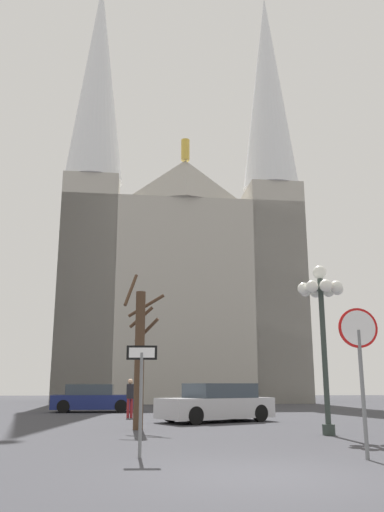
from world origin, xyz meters
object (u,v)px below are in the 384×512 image
(stop_sign, at_px, (360,351))
(pedestrian_walking, at_px, (130,394))
(bare_tree, at_px, (140,353))
(parked_car_far_navy, at_px, (93,399))
(parked_car_near_silver, at_px, (217,403))
(street_lamp, at_px, (322,307))
(cathedral, at_px, (180,270))
(one_way_arrow_sign, at_px, (141,384))

(stop_sign, distance_m, pedestrian_walking, 14.05)
(stop_sign, relative_size, bare_tree, 0.57)
(parked_car_far_navy, xyz_separation_m, pedestrian_walking, (2.18, -5.05, 0.32))
(parked_car_near_silver, xyz_separation_m, parked_car_far_navy, (-5.65, 7.53, -0.02))
(street_lamp, bearing_deg, parked_car_far_navy, 122.11)
(stop_sign, relative_size, parked_car_far_navy, 0.68)
(cathedral, height_order, one_way_arrow_sign, cathedral)
(stop_sign, height_order, street_lamp, street_lamp)
(cathedral, relative_size, pedestrian_walking, 22.86)
(cathedral, bearing_deg, pedestrian_walking, -98.03)
(bare_tree, bearing_deg, parked_car_near_silver, 49.52)
(cathedral, distance_m, parked_car_near_silver, 25.29)
(street_lamp, xyz_separation_m, bare_tree, (-5.49, 2.21, -1.25))
(one_way_arrow_sign, bearing_deg, parked_car_far_navy, 99.85)
(stop_sign, bearing_deg, parked_car_near_silver, 99.58)
(pedestrian_walking, bearing_deg, parked_car_far_navy, 113.33)
(cathedral, bearing_deg, parked_car_near_silver, -88.61)
(stop_sign, height_order, bare_tree, bare_tree)
(parked_car_near_silver, bearing_deg, bare_tree, -130.48)
(street_lamp, height_order, parked_car_near_silver, street_lamp)
(cathedral, xyz_separation_m, stop_sign, (2.33, -33.62, -8.87))
(cathedral, relative_size, stop_sign, 12.71)
(stop_sign, xyz_separation_m, street_lamp, (0.82, 4.91, 1.60))
(one_way_arrow_sign, distance_m, street_lamp, 7.14)
(stop_sign, xyz_separation_m, pedestrian_walking, (-5.24, 12.99, -1.08))
(street_lamp, relative_size, pedestrian_walking, 3.03)
(one_way_arrow_sign, distance_m, parked_car_near_silver, 10.30)
(parked_car_near_silver, relative_size, parked_car_far_navy, 1.12)
(pedestrian_walking, bearing_deg, parked_car_near_silver, -35.61)
(parked_car_near_silver, bearing_deg, one_way_arrow_sign, -104.75)
(street_lamp, distance_m, pedestrian_walking, 10.45)
(one_way_arrow_sign, distance_m, bare_tree, 6.62)
(bare_tree, distance_m, parked_car_near_silver, 4.78)
(bare_tree, relative_size, pedestrian_walking, 3.15)
(bare_tree, bearing_deg, pedestrian_walking, 95.58)
(one_way_arrow_sign, relative_size, parked_car_far_navy, 0.51)
(street_lamp, relative_size, bare_tree, 0.96)
(bare_tree, height_order, parked_car_far_navy, bare_tree)
(one_way_arrow_sign, xyz_separation_m, parked_car_far_navy, (-3.03, 17.46, -0.76))
(one_way_arrow_sign, distance_m, pedestrian_walking, 12.45)
(pedestrian_walking, bearing_deg, stop_sign, -68.03)
(stop_sign, bearing_deg, bare_tree, 123.25)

